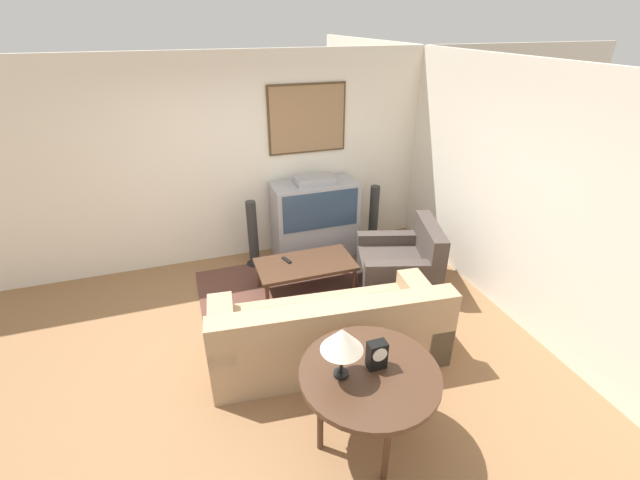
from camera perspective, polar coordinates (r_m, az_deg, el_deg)
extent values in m
plane|color=#8E6642|center=(4.57, -5.34, -14.06)|extent=(12.00, 12.00, 0.00)
cube|color=silver|center=(5.77, -11.06, 10.20)|extent=(12.00, 0.06, 2.70)
cube|color=#4C381E|center=(5.80, -1.73, 15.84)|extent=(1.05, 0.03, 0.89)
cube|color=#93704C|center=(5.78, -1.67, 15.80)|extent=(1.00, 0.01, 0.84)
cube|color=silver|center=(5.01, 24.67, 5.43)|extent=(0.06, 12.00, 2.70)
cube|color=brown|center=(5.37, -2.07, -6.63)|extent=(2.53, 1.68, 0.01)
cube|color=#9E9EA3|center=(6.07, -0.69, 0.28)|extent=(1.14, 0.53, 0.48)
cube|color=#9E9EA3|center=(5.85, -0.72, 4.91)|extent=(1.14, 0.53, 0.59)
cube|color=#2D425B|center=(5.62, 0.12, 3.91)|extent=(1.03, 0.01, 0.52)
cube|color=#9E9EA3|center=(5.73, -0.74, 8.03)|extent=(0.51, 0.29, 0.09)
cube|color=tan|center=(4.35, 0.99, -12.67)|extent=(2.33, 1.11, 0.43)
cube|color=tan|center=(3.84, 2.26, -11.13)|extent=(2.26, 0.44, 0.39)
cube|color=tan|center=(4.60, 13.44, -9.76)|extent=(0.33, 0.91, 0.59)
cube|color=tan|center=(4.23, -12.73, -13.51)|extent=(0.33, 0.91, 0.59)
cube|color=#7C664D|center=(4.09, 8.72, -9.18)|extent=(0.37, 0.15, 0.34)
cube|color=#7C664D|center=(3.88, -5.64, -11.25)|extent=(0.37, 0.15, 0.34)
cube|color=#473D38|center=(5.48, 10.15, -3.99)|extent=(1.16, 1.15, 0.39)
cube|color=#473D38|center=(5.37, 14.43, -0.14)|extent=(0.44, 0.93, 0.43)
cube|color=#473D38|center=(5.77, 9.52, -1.43)|extent=(0.94, 0.42, 0.53)
cube|color=#473D38|center=(5.13, 11.00, -5.53)|extent=(0.94, 0.42, 0.53)
cube|color=#472D1E|center=(5.16, -1.96, -3.24)|extent=(1.17, 0.62, 0.04)
cylinder|color=#472D1E|center=(4.95, -7.03, -7.73)|extent=(0.04, 0.04, 0.36)
cylinder|color=#472D1E|center=(5.21, 4.60, -5.59)|extent=(0.04, 0.04, 0.36)
cylinder|color=#472D1E|center=(5.38, -8.22, -4.62)|extent=(0.04, 0.04, 0.36)
cylinder|color=#472D1E|center=(5.63, 2.53, -2.81)|extent=(0.04, 0.04, 0.36)
cylinder|color=#472D1E|center=(3.29, 6.64, -17.29)|extent=(1.04, 1.04, 0.04)
cube|color=#472D1E|center=(3.33, 6.58, -18.05)|extent=(0.88, 0.42, 0.08)
cylinder|color=#472D1E|center=(3.50, 0.02, -22.48)|extent=(0.05, 0.05, 0.70)
cylinder|color=#472D1E|center=(3.71, 11.38, -19.32)|extent=(0.05, 0.05, 0.70)
cylinder|color=#472D1E|center=(3.37, 8.90, -25.55)|extent=(0.05, 0.05, 0.70)
cylinder|color=black|center=(3.22, 2.82, -17.38)|extent=(0.11, 0.11, 0.02)
cylinder|color=black|center=(3.09, 2.90, -14.87)|extent=(0.02, 0.02, 0.36)
cone|color=silver|center=(3.01, 2.96, -13.09)|extent=(0.30, 0.30, 0.17)
cube|color=black|center=(3.24, 7.58, -14.93)|extent=(0.14, 0.09, 0.22)
cylinder|color=white|center=(3.18, 8.00, -14.94)|extent=(0.11, 0.01, 0.11)
cube|color=black|center=(5.20, -4.48, -2.69)|extent=(0.09, 0.17, 0.02)
cylinder|color=black|center=(5.97, -8.63, -3.10)|extent=(0.23, 0.23, 0.02)
cylinder|color=#2D2D2D|center=(5.76, -8.95, 0.79)|extent=(0.13, 0.13, 0.93)
cylinder|color=black|center=(6.44, 6.92, -0.55)|extent=(0.23, 0.23, 0.02)
cylinder|color=#2D2D2D|center=(6.24, 7.15, 3.12)|extent=(0.13, 0.13, 0.93)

